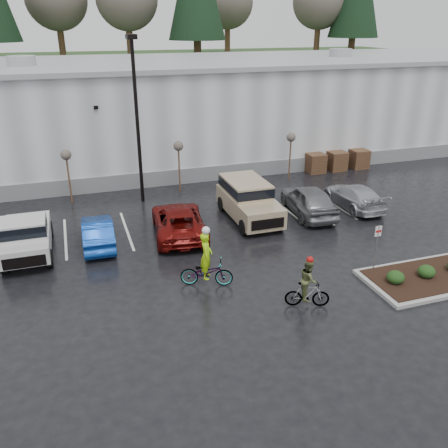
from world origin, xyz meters
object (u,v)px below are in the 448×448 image
object	(u,v)px
car_grey	(309,200)
cyclist_hivis	(206,268)
sapling_west	(66,158)
suv_tan	(249,201)
fire_lane_sign	(377,243)
sapling_east	(291,140)
pallet_stack_c	(359,159)
car_far_silver	(354,196)
sapling_mid	(178,149)
pallet_stack_a	(315,163)
pallet_stack_b	(337,161)
pickup_white	(27,233)
car_red	(179,221)
car_blue	(98,232)
lamppost	(136,104)
cyclist_olive	(308,288)

from	to	relation	value
car_grey	cyclist_hivis	world-z (taller)	cyclist_hivis
sapling_west	suv_tan	world-z (taller)	sapling_west
fire_lane_sign	sapling_east	bearing A→B (deg)	80.25
car_grey	pallet_stack_c	bearing A→B (deg)	-132.06
pallet_stack_c	car_far_silver	world-z (taller)	pallet_stack_c
sapling_mid	car_grey	bearing A→B (deg)	-45.19
pallet_stack_a	pallet_stack_b	size ratio (longest dim) A/B	1.00
pallet_stack_a	pickup_white	xyz separation A→B (m)	(-18.59, -7.06, 0.30)
pickup_white	car_red	size ratio (longest dim) A/B	0.99
sapling_west	car_blue	bearing A→B (deg)	-80.76
sapling_east	pallet_stack_b	bearing A→B (deg)	13.39
car_grey	car_red	bearing A→B (deg)	9.33
sapling_mid	sapling_west	bearing A→B (deg)	180.00
pallet_stack_a	pallet_stack_b	bearing A→B (deg)	0.00
sapling_east	pallet_stack_b	size ratio (longest dim) A/B	2.37
sapling_west	pallet_stack_c	bearing A→B (deg)	2.86
suv_tan	fire_lane_sign	bearing A→B (deg)	-68.46
sapling_east	cyclist_hivis	distance (m)	14.83
fire_lane_sign	car_red	distance (m)	9.47
pallet_stack_c	car_red	bearing A→B (deg)	-154.11
sapling_west	cyclist_hivis	distance (m)	12.63
sapling_mid	fire_lane_sign	bearing A→B (deg)	-67.51
pallet_stack_b	lamppost	bearing A→B (deg)	-171.98
pallet_stack_c	cyclist_olive	bearing A→B (deg)	-128.44
car_blue	cyclist_hivis	xyz separation A→B (m)	(3.82, -5.20, 0.12)
pallet_stack_a	cyclist_olive	size ratio (longest dim) A/B	0.65
fire_lane_sign	pickup_white	xyz separation A→B (m)	(-13.89, 6.74, -0.43)
sapling_east	cyclist_olive	distance (m)	15.53
sapling_east	pickup_white	bearing A→B (deg)	-159.38
car_blue	suv_tan	world-z (taller)	suv_tan
pallet_stack_a	cyclist_olive	bearing A→B (deg)	-119.38
fire_lane_sign	car_far_silver	distance (m)	7.90
cyclist_olive	pallet_stack_b	bearing A→B (deg)	-13.48
pallet_stack_c	cyclist_hivis	world-z (taller)	cyclist_hivis
pallet_stack_a	car_far_silver	size ratio (longest dim) A/B	0.30
fire_lane_sign	pickup_white	distance (m)	15.45
pallet_stack_b	cyclist_hivis	size ratio (longest dim) A/B	0.53
sapling_west	pallet_stack_c	xyz separation A→B (m)	(20.00, 1.00, -2.05)
cyclist_olive	suv_tan	bearing A→B (deg)	13.89
pallet_stack_b	car_far_silver	world-z (taller)	pallet_stack_b
car_grey	fire_lane_sign	bearing A→B (deg)	91.52
pallet_stack_c	suv_tan	distance (m)	12.87
sapling_west	pickup_white	xyz separation A→B (m)	(-2.09, -6.06, -1.75)
car_blue	fire_lane_sign	bearing A→B (deg)	150.54
fire_lane_sign	pallet_stack_a	bearing A→B (deg)	71.19
pickup_white	cyclist_olive	bearing A→B (deg)	-38.93
pallet_stack_b	cyclist_olive	bearing A→B (deg)	-124.02
lamppost	car_far_silver	distance (m)	13.25
car_red	car_grey	xyz separation A→B (m)	(7.41, 0.43, 0.09)
pallet_stack_a	suv_tan	xyz separation A→B (m)	(-7.54, -6.60, 0.35)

